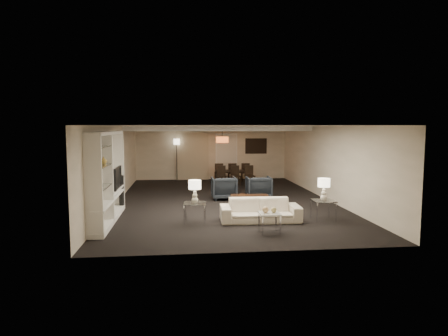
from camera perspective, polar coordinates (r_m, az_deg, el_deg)
name	(u,v)px	position (r m, az deg, el deg)	size (l,w,h in m)	color
floor	(224,201)	(13.39, 0.00, -4.69)	(11.00, 11.00, 0.00)	black
ceiling	(224,126)	(13.16, 0.00, 6.07)	(7.00, 11.00, 0.02)	silver
wall_back	(212,153)	(18.68, -1.79, 2.21)	(7.00, 0.02, 2.50)	#C2B69C
wall_front	(254,190)	(7.81, 4.30, -3.10)	(7.00, 0.02, 2.50)	#C2B69C
wall_left	(116,165)	(13.31, -15.16, 0.47)	(0.02, 11.00, 2.50)	#C2B69C
wall_right	(326,162)	(14.03, 14.37, 0.77)	(0.02, 11.00, 2.50)	#C2B69C
ceiling_soffit	(215,128)	(16.64, -1.29, 5.71)	(7.00, 4.00, 0.20)	silver
curtains	(192,154)	(18.56, -4.55, 2.02)	(1.50, 0.12, 2.40)	beige
door	(226,157)	(18.73, 0.35, 1.61)	(0.90, 0.05, 2.10)	silver
painting	(256,146)	(18.89, 4.58, 3.15)	(0.95, 0.04, 0.65)	#142D38
media_unit	(107,177)	(10.74, -16.31, -1.24)	(0.38, 3.40, 2.35)	white
pendant_light	(222,140)	(16.68, -0.25, 4.07)	(0.52, 0.52, 0.24)	#D8591E
sofa	(260,210)	(10.49, 5.19, -6.02)	(2.07, 0.81, 0.60)	beige
coffee_table	(250,202)	(12.06, 3.70, -4.91)	(1.13, 0.66, 0.41)	black
armchair_left	(224,188)	(13.60, -0.01, -2.88)	(0.82, 0.84, 0.77)	black
armchair_right	(259,187)	(13.78, 4.96, -2.78)	(0.82, 0.84, 0.77)	black
side_table_left	(195,213)	(10.31, -4.17, -6.44)	(0.57, 0.57, 0.53)	white
side_table_right	(323,210)	(10.96, 13.99, -5.86)	(0.57, 0.57, 0.53)	silver
table_lamp_left	(195,192)	(10.20, -4.20, -3.38)	(0.32, 0.32, 0.59)	beige
table_lamp_right	(324,189)	(10.86, 14.06, -2.98)	(0.32, 0.32, 0.59)	white
marble_table	(269,223)	(9.46, 6.50, -7.78)	(0.47, 0.47, 0.47)	silver
gold_gourd_a	(265,210)	(9.37, 5.93, -5.95)	(0.15, 0.15, 0.15)	tan
gold_gourd_b	(274,210)	(9.42, 7.12, -5.96)	(0.13, 0.13, 0.13)	tan
television	(114,178)	(11.50, -15.47, -1.37)	(0.14, 1.05, 0.60)	black
vase_blue	(98,185)	(9.62, -17.51, -2.32)	(0.15, 0.15, 0.16)	#233299
vase_amber	(103,160)	(10.24, -16.84, 1.06)	(0.17, 0.17, 0.18)	#B58F3C
floor_speaker	(121,192)	(12.34, -14.44, -3.39)	(0.11, 0.11, 1.02)	black
dining_table	(234,177)	(17.32, 1.40, -1.30)	(1.60, 0.89, 0.56)	black
chair_nl	(222,176)	(16.60, -0.36, -1.15)	(0.39, 0.39, 0.84)	black
chair_nm	(236,176)	(16.67, 1.69, -1.12)	(0.39, 0.39, 0.84)	black
chair_nr	(250,176)	(16.76, 3.73, -1.09)	(0.39, 0.39, 0.84)	black
chair_fl	(219,172)	(17.88, -0.78, -0.63)	(0.39, 0.39, 0.84)	black
chair_fm	(232,172)	(17.95, 1.13, -0.61)	(0.39, 0.39, 0.84)	black
chair_fr	(245,172)	(18.03, 3.02, -0.58)	(0.39, 0.39, 0.84)	black
floor_lamp	(177,160)	(18.35, -6.75, 1.17)	(0.28, 0.28, 1.90)	black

